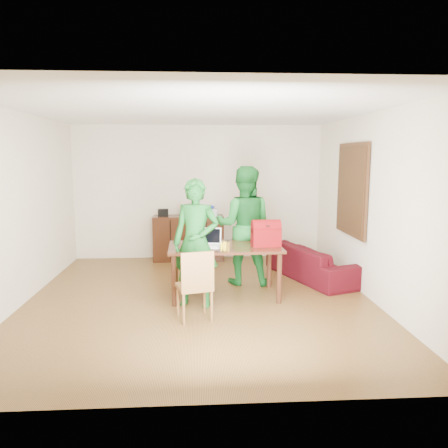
{
  "coord_description": "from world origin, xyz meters",
  "views": [
    {
      "loc": [
        -0.02,
        -6.16,
        2.07
      ],
      "look_at": [
        0.38,
        0.34,
        1.07
      ],
      "focal_mm": 35.0,
      "sensor_mm": 36.0,
      "label": 1
    }
  ],
  "objects": [
    {
      "name": "person_near",
      "position": [
        -0.04,
        -0.23,
        0.89
      ],
      "size": [
        0.74,
        0.59,
        1.78
      ],
      "primitive_type": "imported",
      "rotation": [
        0.0,
        0.0,
        -0.27
      ],
      "color": "#12541B",
      "rests_on": "ground"
    },
    {
      "name": "bananas",
      "position": [
        0.35,
        -0.24,
        0.8
      ],
      "size": [
        0.17,
        0.14,
        0.05
      ],
      "primitive_type": null,
      "rotation": [
        0.0,
        0.0,
        -0.37
      ],
      "color": "gold",
      "rests_on": "table"
    },
    {
      "name": "laptop",
      "position": [
        0.13,
        0.07,
        0.82
      ],
      "size": [
        0.4,
        0.31,
        0.26
      ],
      "rotation": [
        0.0,
        0.0,
        -0.14
      ],
      "color": "white",
      "rests_on": "table"
    },
    {
      "name": "red_bag",
      "position": [
        0.98,
        0.09,
        0.92
      ],
      "size": [
        0.43,
        0.27,
        0.31
      ],
      "primitive_type": "cube",
      "rotation": [
        0.0,
        0.0,
        0.07
      ],
      "color": "maroon",
      "rests_on": "table"
    },
    {
      "name": "person_far",
      "position": [
        0.74,
        0.82,
        0.96
      ],
      "size": [
        1.05,
        0.88,
        1.92
      ],
      "primitive_type": "imported",
      "rotation": [
        0.0,
        0.0,
        2.97
      ],
      "color": "#166422",
      "rests_on": "ground"
    },
    {
      "name": "room",
      "position": [
        0.01,
        0.13,
        1.31
      ],
      "size": [
        5.2,
        5.7,
        2.9
      ],
      "color": "#422810",
      "rests_on": "ground"
    },
    {
      "name": "table",
      "position": [
        0.38,
        0.14,
        0.67
      ],
      "size": [
        1.67,
        0.96,
        0.77
      ],
      "rotation": [
        0.0,
        0.0,
        0.02
      ],
      "color": "black",
      "rests_on": "ground"
    },
    {
      "name": "bottle",
      "position": [
        0.4,
        -0.26,
        0.85
      ],
      "size": [
        0.06,
        0.06,
        0.16
      ],
      "primitive_type": "cylinder",
      "rotation": [
        0.0,
        0.0,
        -0.18
      ],
      "color": "#573D14",
      "rests_on": "table"
    },
    {
      "name": "chair",
      "position": [
        -0.06,
        -0.77,
        0.27
      ],
      "size": [
        0.5,
        0.49,
        0.92
      ],
      "rotation": [
        0.0,
        0.0,
        0.25
      ],
      "color": "brown",
      "rests_on": "ground"
    },
    {
      "name": "sofa",
      "position": [
        1.95,
        1.04,
        0.28
      ],
      "size": [
        1.36,
        2.07,
        0.56
      ],
      "primitive_type": "imported",
      "rotation": [
        0.0,
        0.0,
        1.92
      ],
      "color": "#3E0809",
      "rests_on": "ground"
    }
  ]
}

